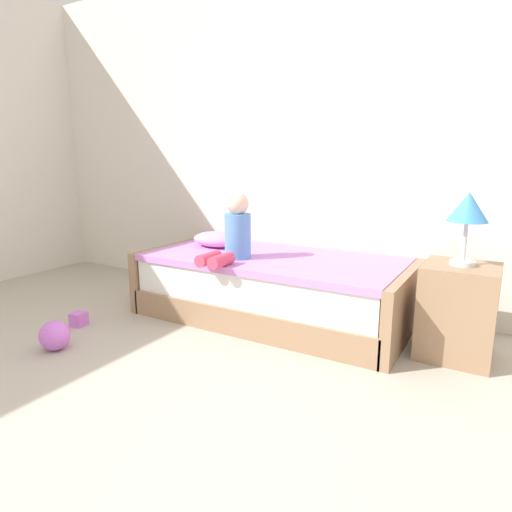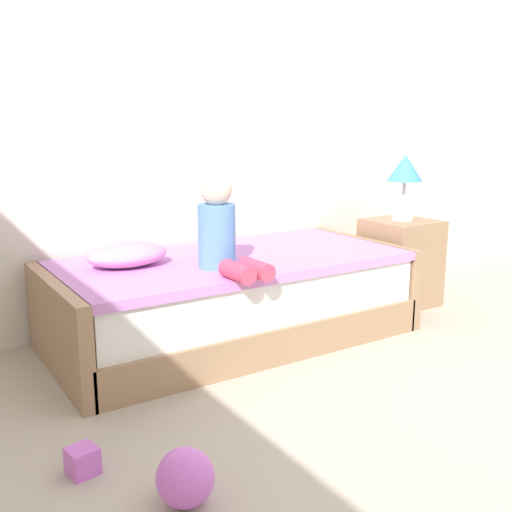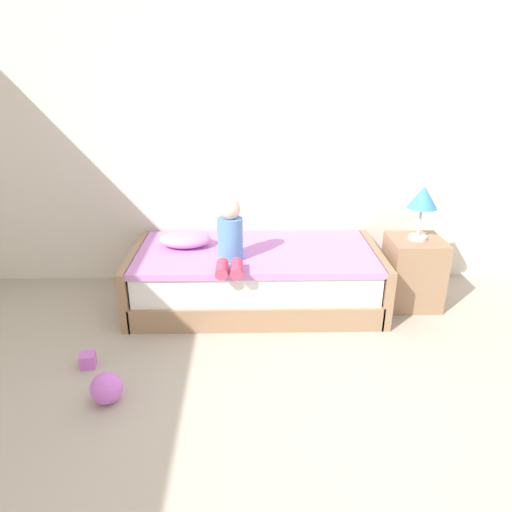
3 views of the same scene
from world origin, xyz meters
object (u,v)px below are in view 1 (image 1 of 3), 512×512
(bed, at_px, (272,288))
(table_lamp, at_px, (468,211))
(nightstand, at_px, (457,311))
(toy_ball, at_px, (55,336))
(pillow, at_px, (217,239))
(child_figure, at_px, (234,232))
(toy_block, at_px, (79,319))

(bed, relative_size, table_lamp, 4.69)
(nightstand, height_order, toy_ball, nightstand)
(nightstand, xyz_separation_m, toy_ball, (-2.29, -1.25, -0.20))
(table_lamp, xyz_separation_m, pillow, (-1.95, 0.13, -0.37))
(bed, bearing_deg, toy_ball, -126.40)
(table_lamp, distance_m, pillow, 1.99)
(table_lamp, xyz_separation_m, toy_ball, (-2.29, -1.25, -0.84))
(child_figure, distance_m, toy_ball, 1.42)
(toy_ball, relative_size, toy_block, 1.97)
(toy_ball, bearing_deg, bed, 53.60)
(bed, height_order, child_figure, child_figure)
(pillow, relative_size, toy_ball, 2.21)
(bed, height_order, pillow, pillow)
(pillow, bearing_deg, nightstand, -3.76)
(nightstand, distance_m, table_lamp, 0.64)
(nightstand, bearing_deg, toy_block, -160.76)
(table_lamp, distance_m, child_figure, 1.58)
(bed, relative_size, child_figure, 4.14)
(nightstand, distance_m, pillow, 1.97)
(nightstand, xyz_separation_m, child_figure, (-1.55, -0.20, 0.40))
(toy_block, bearing_deg, toy_ball, -57.04)
(table_lamp, bearing_deg, pillow, 176.24)
(child_figure, relative_size, toy_ball, 2.56)
(pillow, distance_m, toy_block, 1.27)
(bed, distance_m, table_lamp, 1.52)
(table_lamp, relative_size, toy_block, 4.45)
(nightstand, bearing_deg, toy_ball, -151.41)
(nightstand, height_order, child_figure, child_figure)
(bed, height_order, table_lamp, table_lamp)
(child_figure, bearing_deg, nightstand, 7.34)
(nightstand, xyz_separation_m, toy_block, (-2.53, -0.88, -0.25))
(pillow, bearing_deg, table_lamp, -3.76)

